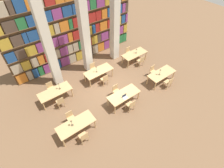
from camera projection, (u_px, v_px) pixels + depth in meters
name	position (u px, v px, depth m)	size (l,w,h in m)	color
ground_plane	(111.00, 90.00, 11.84)	(40.00, 40.00, 0.00)	brown
bookshelf_bank	(75.00, 29.00, 12.38)	(9.85, 0.35, 5.50)	brown
pillar_left	(48.00, 45.00, 10.28)	(0.53, 0.53, 6.00)	beige
pillar_center	(84.00, 33.00, 11.33)	(0.53, 0.53, 6.00)	beige
pillar_right	(115.00, 22.00, 12.38)	(0.53, 0.53, 6.00)	beige
reading_table_0	(76.00, 125.00, 9.14)	(2.03, 0.87, 0.76)	tan
chair_0	(84.00, 137.00, 8.88)	(0.42, 0.40, 0.89)	tan
chair_1	(71.00, 118.00, 9.69)	(0.42, 0.40, 0.89)	tan
desk_lamp_0	(71.00, 122.00, 8.82)	(0.14, 0.14, 0.44)	brown
reading_table_1	(124.00, 95.00, 10.60)	(2.03, 0.87, 0.76)	tan
chair_2	(131.00, 105.00, 10.32)	(0.42, 0.40, 0.89)	tan
chair_3	(116.00, 91.00, 11.13)	(0.42, 0.40, 0.89)	tan
laptop	(125.00, 97.00, 10.33)	(0.32, 0.22, 0.21)	silver
reading_table_2	(162.00, 74.00, 11.96)	(2.03, 0.87, 0.76)	tan
chair_4	(169.00, 82.00, 11.67)	(0.42, 0.40, 0.89)	tan
chair_5	(153.00, 71.00, 12.48)	(0.42, 0.40, 0.89)	tan
desk_lamp_1	(160.00, 71.00, 11.59)	(0.14, 0.14, 0.47)	brown
reading_table_3	(55.00, 92.00, 10.77)	(2.03, 0.87, 0.76)	tan
chair_6	(60.00, 102.00, 10.49)	(0.42, 0.40, 0.89)	tan
chair_7	(51.00, 88.00, 11.30)	(0.42, 0.40, 0.89)	tan
desk_lamp_2	(59.00, 85.00, 10.63)	(0.14, 0.14, 0.50)	brown
reading_table_4	(99.00, 72.00, 12.14)	(2.03, 0.87, 0.76)	tan
chair_8	(105.00, 79.00, 11.87)	(0.42, 0.40, 0.89)	tan
chair_9	(93.00, 68.00, 12.69)	(0.42, 0.40, 0.89)	tan
desk_lamp_3	(96.00, 68.00, 11.76)	(0.14, 0.14, 0.50)	brown
reading_table_5	(135.00, 54.00, 13.59)	(2.03, 0.87, 0.76)	tan
chair_10	(141.00, 61.00, 13.33)	(0.42, 0.40, 0.89)	tan
chair_11	(129.00, 52.00, 14.15)	(0.42, 0.40, 0.89)	tan
desk_lamp_4	(136.00, 50.00, 13.39)	(0.14, 0.14, 0.40)	brown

